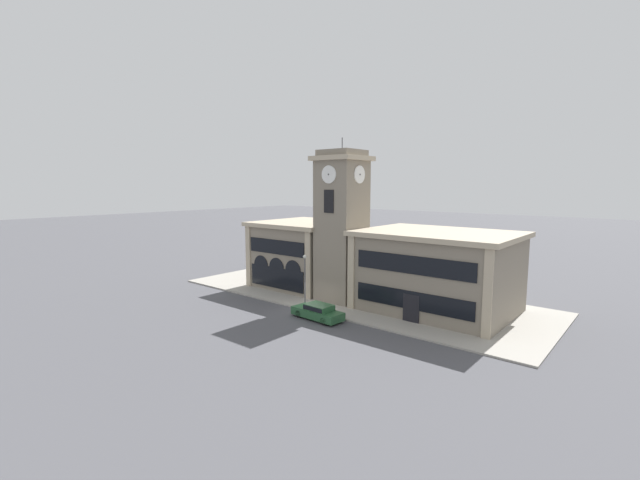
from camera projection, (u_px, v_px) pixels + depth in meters
ground_plane at (308, 312)px, 39.87m from camera, size 300.00×300.00×0.00m
sidewalk_kerb at (355, 295)px, 45.56m from camera, size 39.24×14.92×0.15m
clock_tower at (342, 227)px, 42.78m from camera, size 4.77×4.77×16.35m
town_hall_left_wing at (306, 253)px, 50.06m from camera, size 10.55×10.57×7.54m
town_hall_right_wing at (437, 271)px, 39.78m from camera, size 13.99×10.57×7.51m
parked_car_near at (318, 311)px, 37.52m from camera, size 5.00×2.16×1.38m
street_lamp at (305, 272)px, 40.57m from camera, size 0.36×0.36×5.06m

